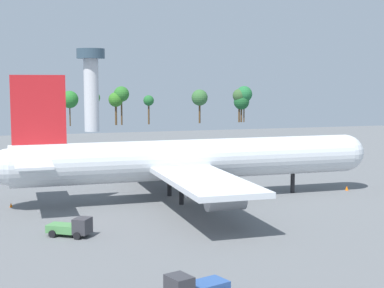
# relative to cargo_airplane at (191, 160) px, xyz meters

# --- Properties ---
(ground_plane) EXTENTS (236.92, 236.92, 0.00)m
(ground_plane) POSITION_rel_cargo_airplane_xyz_m (0.22, -0.00, -6.07)
(ground_plane) COLOR slate
(cargo_airplane) EXTENTS (59.23, 51.01, 18.93)m
(cargo_airplane) POSITION_rel_cargo_airplane_xyz_m (0.00, 0.00, 0.00)
(cargo_airplane) COLOR silver
(cargo_airplane) RESTS_ON ground_plane
(baggage_tug) EXTENTS (5.42, 4.59, 2.27)m
(baggage_tug) POSITION_rel_cargo_airplane_xyz_m (-19.64, -16.46, -4.99)
(baggage_tug) COLOR #333338
(baggage_tug) RESTS_ON ground_plane
(safety_cone_nose) EXTENTS (0.55, 0.55, 0.79)m
(safety_cone_nose) POSITION_rel_cargo_airplane_xyz_m (26.87, -1.04, -5.68)
(safety_cone_nose) COLOR orange
(safety_cone_nose) RESTS_ON ground_plane
(safety_cone_tail) EXTENTS (0.45, 0.45, 0.64)m
(safety_cone_tail) POSITION_rel_cargo_airplane_xyz_m (-26.44, 2.27, -5.75)
(safety_cone_tail) COLOR orange
(safety_cone_tail) RESTS_ON ground_plane
(control_tower) EXTENTS (10.06, 10.06, 29.57)m
(control_tower) POSITION_rel_cargo_airplane_xyz_m (1.99, 126.02, 11.80)
(control_tower) COLOR silver
(control_tower) RESTS_ON ground_plane
(tree_line_backdrop) EXTENTS (82.76, 7.16, 15.96)m
(tree_line_backdrop) POSITION_rel_cargo_airplane_xyz_m (40.03, 153.53, 4.92)
(tree_line_backdrop) COLOR #51381E
(tree_line_backdrop) RESTS_ON ground_plane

